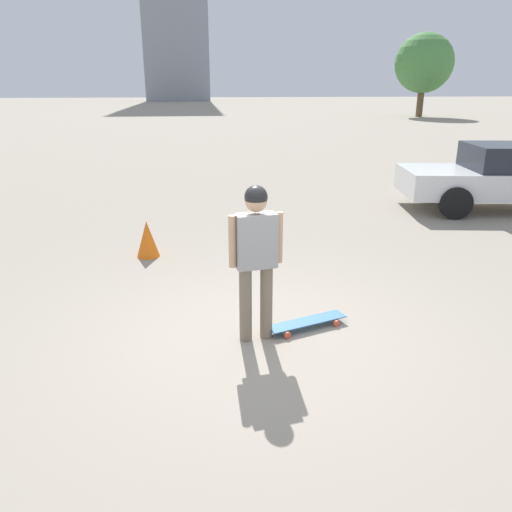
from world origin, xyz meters
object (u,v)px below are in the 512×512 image
object	(u,v)px
person	(256,249)
car_parked_near	(511,176)
skateboard	(307,322)
traffic_cone	(147,239)

from	to	relation	value
person	car_parked_near	bearing A→B (deg)	30.39
person	skateboard	xyz separation A→B (m)	(-0.61, -0.16, -0.95)
car_parked_near	traffic_cone	distance (m)	7.97
person	traffic_cone	distance (m)	3.32
skateboard	car_parked_near	bearing A→B (deg)	-157.35
person	skateboard	world-z (taller)	person
skateboard	traffic_cone	world-z (taller)	traffic_cone
car_parked_near	person	bearing A→B (deg)	48.76
skateboard	traffic_cone	distance (m)	3.42
skateboard	traffic_cone	bearing A→B (deg)	-73.63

